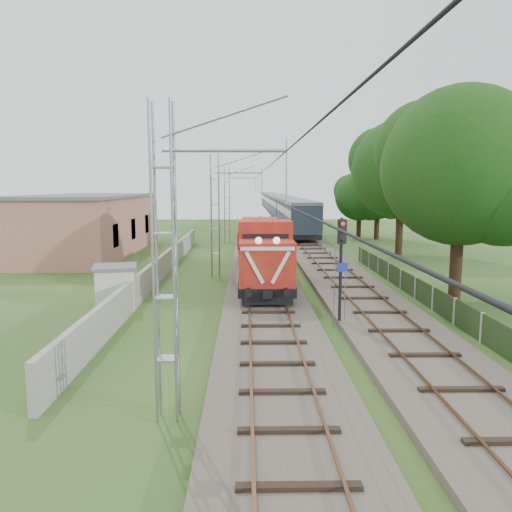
{
  "coord_description": "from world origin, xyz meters",
  "views": [
    {
      "loc": [
        -0.97,
        -20.26,
        5.95
      ],
      "look_at": [
        -0.46,
        6.51,
        2.2
      ],
      "focal_mm": 35.0,
      "sensor_mm": 36.0,
      "label": 1
    }
  ],
  "objects_px": {
    "signal_post": "(341,253)",
    "locomotive": "(262,249)",
    "coach_rake": "(277,204)",
    "relay_hut": "(116,287)"
  },
  "relations": [
    {
      "from": "signal_post",
      "to": "locomotive",
      "type": "bearing_deg",
      "value": 106.25
    },
    {
      "from": "coach_rake",
      "to": "signal_post",
      "type": "xyz_separation_m",
      "value": [
        -2.03,
        -76.32,
        0.57
      ]
    },
    {
      "from": "coach_rake",
      "to": "locomotive",
      "type": "bearing_deg",
      "value": -94.32
    },
    {
      "from": "signal_post",
      "to": "relay_hut",
      "type": "relative_size",
      "value": 1.92
    },
    {
      "from": "relay_hut",
      "to": "signal_post",
      "type": "bearing_deg",
      "value": -19.48
    },
    {
      "from": "signal_post",
      "to": "relay_hut",
      "type": "bearing_deg",
      "value": 160.52
    },
    {
      "from": "signal_post",
      "to": "relay_hut",
      "type": "distance_m",
      "value": 11.2
    },
    {
      "from": "locomotive",
      "to": "coach_rake",
      "type": "height_order",
      "value": "locomotive"
    },
    {
      "from": "locomotive",
      "to": "relay_hut",
      "type": "height_order",
      "value": "locomotive"
    },
    {
      "from": "locomotive",
      "to": "coach_rake",
      "type": "bearing_deg",
      "value": 85.68
    }
  ]
}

